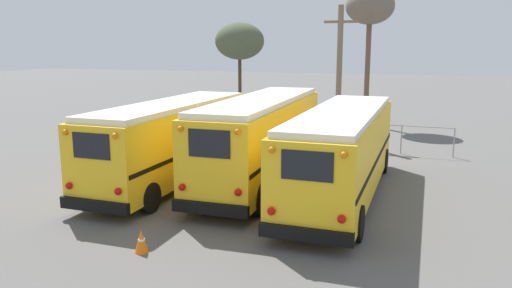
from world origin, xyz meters
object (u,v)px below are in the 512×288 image
at_px(utility_pole, 339,72).
at_px(school_bus_2, 342,150).
at_px(bare_tree_0, 240,41).
at_px(school_bus_1, 262,137).
at_px(school_bus_0, 172,139).
at_px(bare_tree_1, 370,8).
at_px(traffic_cone, 141,241).

bearing_deg(utility_pole, school_bus_2, -79.20).
bearing_deg(bare_tree_0, school_bus_1, -66.46).
height_order(school_bus_0, utility_pole, utility_pole).
distance_m(school_bus_2, bare_tree_1, 17.78).
bearing_deg(traffic_cone, bare_tree_1, 83.19).
relative_size(school_bus_2, bare_tree_0, 1.53).
relative_size(school_bus_0, school_bus_2, 0.92).
height_order(school_bus_0, school_bus_2, school_bus_0).
height_order(utility_pole, traffic_cone, utility_pole).
height_order(school_bus_2, bare_tree_0, bare_tree_0).
height_order(school_bus_0, school_bus_1, school_bus_1).
xyz_separation_m(school_bus_2, bare_tree_1, (-1.22, 16.72, 5.93)).
bearing_deg(school_bus_1, school_bus_0, -160.85).
bearing_deg(school_bus_2, utility_pole, 100.80).
distance_m(bare_tree_0, traffic_cone, 26.48).
bearing_deg(bare_tree_1, utility_pole, -97.56).
height_order(school_bus_1, bare_tree_1, bare_tree_1).
height_order(school_bus_2, bare_tree_1, bare_tree_1).
xyz_separation_m(school_bus_1, bare_tree_0, (-7.64, 17.55, 3.76)).
relative_size(bare_tree_0, traffic_cone, 11.24).
distance_m(school_bus_0, bare_tree_0, 19.57).
distance_m(bare_tree_0, bare_tree_1, 10.04).
distance_m(school_bus_2, traffic_cone, 7.82).
distance_m(utility_pole, bare_tree_0, 11.94).
relative_size(bare_tree_1, traffic_cone, 14.41).
bearing_deg(school_bus_2, bare_tree_1, 94.19).
xyz_separation_m(school_bus_0, school_bus_2, (6.51, 0.22, -0.01)).
xyz_separation_m(school_bus_1, utility_pole, (1.22, 9.74, 2.04)).
xyz_separation_m(school_bus_1, traffic_cone, (-0.75, -7.47, -1.49)).
xyz_separation_m(utility_pole, bare_tree_0, (-8.87, 7.81, 1.73)).
distance_m(school_bus_2, utility_pole, 11.05).
height_order(utility_pole, bare_tree_1, bare_tree_1).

